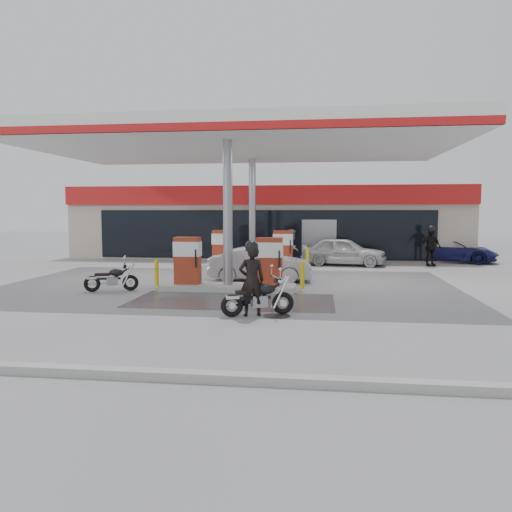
{
  "coord_description": "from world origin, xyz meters",
  "views": [
    {
      "loc": [
        3.09,
        -14.44,
        2.68
      ],
      "look_at": [
        1.0,
        1.59,
        1.2
      ],
      "focal_mm": 35.0,
      "sensor_mm": 36.0,
      "label": 1
    }
  ],
  "objects_px": {
    "attendant": "(292,248)",
    "biker_walking": "(430,247)",
    "parked_car_right": "(455,251)",
    "main_motorcycle": "(259,299)",
    "pump_island_far": "(252,254)",
    "parked_motorcycle": "(112,279)",
    "hatchback_silver": "(260,264)",
    "biker_main": "(252,281)",
    "parked_car_left": "(137,246)",
    "pump_island_near": "(228,269)",
    "sedan_white": "(344,251)"
  },
  "relations": [
    {
      "from": "hatchback_silver",
      "to": "pump_island_far",
      "type": "bearing_deg",
      "value": 8.79
    },
    {
      "from": "main_motorcycle",
      "to": "attendant",
      "type": "xyz_separation_m",
      "value": [
        0.21,
        10.98,
        0.46
      ]
    },
    {
      "from": "biker_walking",
      "to": "pump_island_near",
      "type": "bearing_deg",
      "value": -153.91
    },
    {
      "from": "biker_main",
      "to": "sedan_white",
      "type": "height_order",
      "value": "biker_main"
    },
    {
      "from": "pump_island_far",
      "to": "parked_car_left",
      "type": "relative_size",
      "value": 1.26
    },
    {
      "from": "pump_island_far",
      "to": "parked_motorcycle",
      "type": "relative_size",
      "value": 3.02
    },
    {
      "from": "pump_island_near",
      "to": "sedan_white",
      "type": "bearing_deg",
      "value": 62.83
    },
    {
      "from": "main_motorcycle",
      "to": "pump_island_far",
      "type": "bearing_deg",
      "value": 76.65
    },
    {
      "from": "pump_island_near",
      "to": "sedan_white",
      "type": "distance_m",
      "value": 9.22
    },
    {
      "from": "biker_main",
      "to": "parked_car_right",
      "type": "relative_size",
      "value": 0.44
    },
    {
      "from": "biker_main",
      "to": "main_motorcycle",
      "type": "bearing_deg",
      "value": -175.43
    },
    {
      "from": "pump_island_far",
      "to": "biker_main",
      "type": "distance_m",
      "value": 10.15
    },
    {
      "from": "pump_island_near",
      "to": "parked_motorcycle",
      "type": "height_order",
      "value": "pump_island_near"
    },
    {
      "from": "attendant",
      "to": "pump_island_near",
      "type": "bearing_deg",
      "value": 178.69
    },
    {
      "from": "main_motorcycle",
      "to": "parked_car_right",
      "type": "xyz_separation_m",
      "value": [
        8.45,
        14.46,
        0.14
      ]
    },
    {
      "from": "pump_island_near",
      "to": "sedan_white",
      "type": "relative_size",
      "value": 1.27
    },
    {
      "from": "pump_island_near",
      "to": "parked_car_left",
      "type": "distance_m",
      "value": 14.3
    },
    {
      "from": "biker_main",
      "to": "hatchback_silver",
      "type": "xyz_separation_m",
      "value": [
        -0.54,
        6.26,
        -0.27
      ]
    },
    {
      "from": "pump_island_near",
      "to": "biker_main",
      "type": "bearing_deg",
      "value": -71.35
    },
    {
      "from": "attendant",
      "to": "biker_walking",
      "type": "height_order",
      "value": "biker_walking"
    },
    {
      "from": "main_motorcycle",
      "to": "parked_car_right",
      "type": "distance_m",
      "value": 16.75
    },
    {
      "from": "main_motorcycle",
      "to": "biker_main",
      "type": "height_order",
      "value": "biker_main"
    },
    {
      "from": "biker_main",
      "to": "sedan_white",
      "type": "distance_m",
      "value": 12.58
    },
    {
      "from": "pump_island_far",
      "to": "main_motorcycle",
      "type": "height_order",
      "value": "pump_island_far"
    },
    {
      "from": "parked_motorcycle",
      "to": "attendant",
      "type": "bearing_deg",
      "value": 34.54
    },
    {
      "from": "main_motorcycle",
      "to": "parked_car_right",
      "type": "height_order",
      "value": "parked_car_right"
    },
    {
      "from": "biker_walking",
      "to": "parked_car_right",
      "type": "bearing_deg",
      "value": 32.53
    },
    {
      "from": "parked_car_left",
      "to": "attendant",
      "type": "bearing_deg",
      "value": -140.16
    },
    {
      "from": "pump_island_far",
      "to": "parked_motorcycle",
      "type": "xyz_separation_m",
      "value": [
        -3.77,
        -6.78,
        -0.31
      ]
    },
    {
      "from": "biker_main",
      "to": "biker_walking",
      "type": "bearing_deg",
      "value": -137.95
    },
    {
      "from": "pump_island_far",
      "to": "parked_car_left",
      "type": "distance_m",
      "value": 9.82
    },
    {
      "from": "biker_main",
      "to": "parked_car_left",
      "type": "distance_m",
      "value": 18.48
    },
    {
      "from": "pump_island_near",
      "to": "hatchback_silver",
      "type": "distance_m",
      "value": 2.35
    },
    {
      "from": "parked_car_right",
      "to": "biker_walking",
      "type": "bearing_deg",
      "value": 160.25
    },
    {
      "from": "biker_walking",
      "to": "hatchback_silver",
      "type": "bearing_deg",
      "value": -159.6
    },
    {
      "from": "attendant",
      "to": "parked_car_right",
      "type": "distance_m",
      "value": 8.95
    },
    {
      "from": "biker_main",
      "to": "parked_motorcycle",
      "type": "relative_size",
      "value": 1.07
    },
    {
      "from": "main_motorcycle",
      "to": "parked_car_right",
      "type": "bearing_deg",
      "value": 37.52
    },
    {
      "from": "parked_motorcycle",
      "to": "attendant",
      "type": "xyz_separation_m",
      "value": [
        5.53,
        7.78,
        0.49
      ]
    },
    {
      "from": "parked_motorcycle",
      "to": "hatchback_silver",
      "type": "height_order",
      "value": "hatchback_silver"
    },
    {
      "from": "pump_island_near",
      "to": "main_motorcycle",
      "type": "bearing_deg",
      "value": -68.77
    },
    {
      "from": "pump_island_far",
      "to": "biker_walking",
      "type": "xyz_separation_m",
      "value": [
        8.34,
        2.38,
        0.21
      ]
    },
    {
      "from": "pump_island_near",
      "to": "parked_car_right",
      "type": "xyz_separation_m",
      "value": [
        10.0,
        10.48,
        -0.13
      ]
    },
    {
      "from": "pump_island_near",
      "to": "hatchback_silver",
      "type": "xyz_separation_m",
      "value": [
        0.83,
        2.2,
        -0.07
      ]
    },
    {
      "from": "pump_island_far",
      "to": "main_motorcycle",
      "type": "xyz_separation_m",
      "value": [
        1.55,
        -9.98,
        -0.27
      ]
    },
    {
      "from": "parked_motorcycle",
      "to": "parked_car_right",
      "type": "bearing_deg",
      "value": 19.19
    },
    {
      "from": "parked_car_right",
      "to": "parked_car_left",
      "type": "bearing_deg",
      "value": 103.76
    },
    {
      "from": "pump_island_far",
      "to": "biker_walking",
      "type": "distance_m",
      "value": 8.68
    },
    {
      "from": "pump_island_near",
      "to": "parked_car_right",
      "type": "bearing_deg",
      "value": 46.33
    },
    {
      "from": "pump_island_near",
      "to": "main_motorcycle",
      "type": "height_order",
      "value": "pump_island_near"
    }
  ]
}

